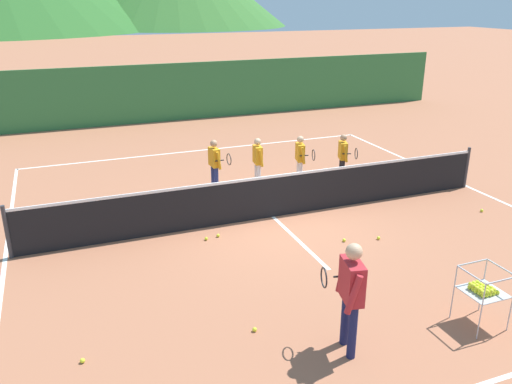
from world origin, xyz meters
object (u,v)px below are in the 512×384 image
at_px(instructor, 351,288).
at_px(student_3, 343,154).
at_px(student_0, 215,161).
at_px(tennis_ball_1, 482,211).
at_px(student_2, 301,155).
at_px(tennis_ball_4, 218,235).
at_px(tennis_ball_6, 82,361).
at_px(tennis_ball_0, 255,329).
at_px(tennis_ball_2, 206,239).
at_px(student_1, 258,158).
at_px(tennis_ball_7, 344,240).
at_px(tennis_ball_3, 379,238).
at_px(tennis_net, 273,196).
at_px(ball_cart, 483,289).

height_order(instructor, student_3, instructor).
relative_size(student_0, tennis_ball_1, 19.41).
xyz_separation_m(student_2, student_3, (1.10, -0.26, 0.00)).
height_order(tennis_ball_4, tennis_ball_6, same).
bearing_deg(tennis_ball_6, tennis_ball_0, -4.42).
distance_m(student_2, tennis_ball_0, 6.56).
distance_m(tennis_ball_0, tennis_ball_2, 3.21).
relative_size(student_0, student_1, 1.03).
relative_size(tennis_ball_0, tennis_ball_7, 1.00).
height_order(tennis_ball_2, tennis_ball_3, same).
bearing_deg(instructor, tennis_net, 79.35).
bearing_deg(tennis_ball_4, tennis_ball_7, -26.22).
height_order(student_2, ball_cart, student_2).
relative_size(ball_cart, tennis_ball_1, 13.22).
bearing_deg(student_2, tennis_ball_3, -89.63).
relative_size(tennis_ball_0, tennis_ball_4, 1.00).
distance_m(student_3, tennis_ball_0, 7.00).
bearing_deg(tennis_ball_6, tennis_ball_3, 17.00).
bearing_deg(tennis_ball_6, instructor, -16.79).
xyz_separation_m(ball_cart, tennis_ball_2, (-2.97, 4.23, -0.56)).
distance_m(tennis_ball_3, tennis_ball_4, 3.24).
distance_m(tennis_ball_6, tennis_ball_7, 5.49).
distance_m(tennis_net, instructor, 4.76).
distance_m(student_0, tennis_ball_2, 2.95).
bearing_deg(tennis_ball_1, ball_cart, -134.11).
relative_size(tennis_net, student_3, 8.35).
height_order(instructor, tennis_ball_2, instructor).
distance_m(ball_cart, tennis_ball_2, 5.20).
bearing_deg(tennis_ball_6, tennis_ball_1, 13.73).
relative_size(tennis_net, ball_cart, 11.94).
distance_m(student_0, student_2, 2.22).
relative_size(student_3, tennis_ball_6, 18.89).
bearing_deg(tennis_ball_1, student_2, 133.27).
distance_m(student_3, tennis_ball_2, 4.86).
xyz_separation_m(ball_cart, tennis_ball_0, (-3.17, 1.03, -0.56)).
bearing_deg(tennis_ball_2, tennis_ball_4, 11.70).
bearing_deg(student_3, student_1, 168.73).
bearing_deg(student_3, tennis_ball_2, -154.09).
distance_m(tennis_ball_1, tennis_ball_2, 6.30).
bearing_deg(student_2, tennis_net, -130.63).
xyz_separation_m(student_0, student_1, (1.09, -0.12, -0.02)).
xyz_separation_m(student_2, tennis_ball_0, (-3.41, -5.56, -0.74)).
distance_m(student_0, tennis_ball_4, 2.81).
bearing_deg(tennis_net, student_1, 78.43).
xyz_separation_m(tennis_ball_1, tennis_ball_3, (-3.00, -0.38, 0.00)).
bearing_deg(tennis_ball_6, student_1, 49.76).
bearing_deg(tennis_ball_2, tennis_ball_7, -22.73).
height_order(ball_cart, tennis_ball_2, ball_cart).
relative_size(instructor, student_2, 1.27).
distance_m(tennis_net, tennis_ball_0, 4.28).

